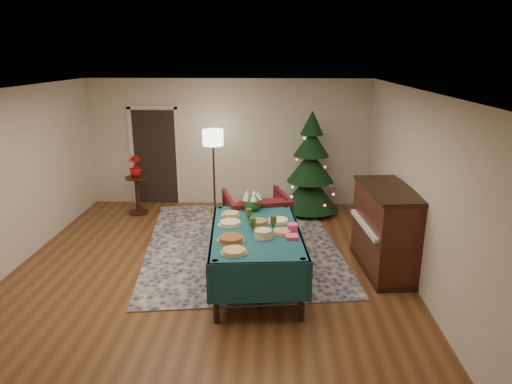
{
  "coord_description": "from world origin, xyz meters",
  "views": [
    {
      "loc": [
        0.96,
        -6.12,
        3.17
      ],
      "look_at": [
        0.69,
        0.86,
        1.06
      ],
      "focal_mm": 32.0,
      "sensor_mm": 36.0,
      "label": 1
    }
  ],
  "objects_px": {
    "side_table": "(137,196)",
    "christmas_tree": "(311,168)",
    "buffet_table": "(256,241)",
    "gift_box": "(292,228)",
    "armchair": "(256,216)",
    "potted_plant": "(136,171)",
    "floor_lamp": "(213,143)",
    "piano": "(386,230)"
  },
  "relations": [
    {
      "from": "buffet_table",
      "to": "piano",
      "type": "distance_m",
      "value": 2.01
    },
    {
      "from": "floor_lamp",
      "to": "christmas_tree",
      "type": "bearing_deg",
      "value": 0.27
    },
    {
      "from": "buffet_table",
      "to": "armchair",
      "type": "height_order",
      "value": "armchair"
    },
    {
      "from": "side_table",
      "to": "potted_plant",
      "type": "distance_m",
      "value": 0.53
    },
    {
      "from": "side_table",
      "to": "christmas_tree",
      "type": "xyz_separation_m",
      "value": [
        3.55,
        0.16,
        0.57
      ]
    },
    {
      "from": "christmas_tree",
      "to": "buffet_table",
      "type": "bearing_deg",
      "value": -107.67
    },
    {
      "from": "potted_plant",
      "to": "buffet_table",
      "type": "bearing_deg",
      "value": -49.11
    },
    {
      "from": "armchair",
      "to": "piano",
      "type": "xyz_separation_m",
      "value": [
        1.98,
        -0.88,
        0.12
      ]
    },
    {
      "from": "side_table",
      "to": "potted_plant",
      "type": "bearing_deg",
      "value": 0.0
    },
    {
      "from": "buffet_table",
      "to": "armchair",
      "type": "relative_size",
      "value": 2.16
    },
    {
      "from": "christmas_tree",
      "to": "armchair",
      "type": "bearing_deg",
      "value": -121.66
    },
    {
      "from": "buffet_table",
      "to": "floor_lamp",
      "type": "xyz_separation_m",
      "value": [
        -0.98,
        3.1,
        0.8
      ]
    },
    {
      "from": "armchair",
      "to": "potted_plant",
      "type": "xyz_separation_m",
      "value": [
        -2.51,
        1.53,
        0.39
      ]
    },
    {
      "from": "gift_box",
      "to": "floor_lamp",
      "type": "xyz_separation_m",
      "value": [
        -1.49,
        3.15,
        0.58
      ]
    },
    {
      "from": "floor_lamp",
      "to": "side_table",
      "type": "distance_m",
      "value": 1.92
    },
    {
      "from": "floor_lamp",
      "to": "side_table",
      "type": "relative_size",
      "value": 2.22
    },
    {
      "from": "gift_box",
      "to": "piano",
      "type": "bearing_deg",
      "value": 22.7
    },
    {
      "from": "buffet_table",
      "to": "floor_lamp",
      "type": "relative_size",
      "value": 1.29
    },
    {
      "from": "gift_box",
      "to": "side_table",
      "type": "bearing_deg",
      "value": 135.59
    },
    {
      "from": "potted_plant",
      "to": "side_table",
      "type": "bearing_deg",
      "value": 0.0
    },
    {
      "from": "potted_plant",
      "to": "christmas_tree",
      "type": "relative_size",
      "value": 0.21
    },
    {
      "from": "piano",
      "to": "armchair",
      "type": "bearing_deg",
      "value": 156.19
    },
    {
      "from": "armchair",
      "to": "floor_lamp",
      "type": "distance_m",
      "value": 2.14
    },
    {
      "from": "armchair",
      "to": "buffet_table",
      "type": "bearing_deg",
      "value": 76.3
    },
    {
      "from": "floor_lamp",
      "to": "potted_plant",
      "type": "bearing_deg",
      "value": -174.55
    },
    {
      "from": "christmas_tree",
      "to": "floor_lamp",
      "type": "bearing_deg",
      "value": -179.73
    },
    {
      "from": "christmas_tree",
      "to": "gift_box",
      "type": "bearing_deg",
      "value": -98.71
    },
    {
      "from": "buffet_table",
      "to": "side_table",
      "type": "xyz_separation_m",
      "value": [
        -2.56,
        2.95,
        -0.29
      ]
    },
    {
      "from": "armchair",
      "to": "potted_plant",
      "type": "height_order",
      "value": "armchair"
    },
    {
      "from": "armchair",
      "to": "side_table",
      "type": "bearing_deg",
      "value": -47.06
    },
    {
      "from": "gift_box",
      "to": "christmas_tree",
      "type": "distance_m",
      "value": 3.2
    },
    {
      "from": "floor_lamp",
      "to": "gift_box",
      "type": "bearing_deg",
      "value": -64.74
    },
    {
      "from": "potted_plant",
      "to": "gift_box",
      "type": "bearing_deg",
      "value": -44.41
    },
    {
      "from": "floor_lamp",
      "to": "potted_plant",
      "type": "height_order",
      "value": "floor_lamp"
    },
    {
      "from": "gift_box",
      "to": "potted_plant",
      "type": "distance_m",
      "value": 4.29
    },
    {
      "from": "side_table",
      "to": "potted_plant",
      "type": "height_order",
      "value": "potted_plant"
    },
    {
      "from": "floor_lamp",
      "to": "potted_plant",
      "type": "distance_m",
      "value": 1.68
    },
    {
      "from": "buffet_table",
      "to": "gift_box",
      "type": "height_order",
      "value": "gift_box"
    },
    {
      "from": "buffet_table",
      "to": "christmas_tree",
      "type": "height_order",
      "value": "christmas_tree"
    },
    {
      "from": "potted_plant",
      "to": "christmas_tree",
      "type": "xyz_separation_m",
      "value": [
        3.55,
        0.16,
        0.05
      ]
    },
    {
      "from": "floor_lamp",
      "to": "side_table",
      "type": "bearing_deg",
      "value": -174.55
    },
    {
      "from": "floor_lamp",
      "to": "christmas_tree",
      "type": "height_order",
      "value": "christmas_tree"
    }
  ]
}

